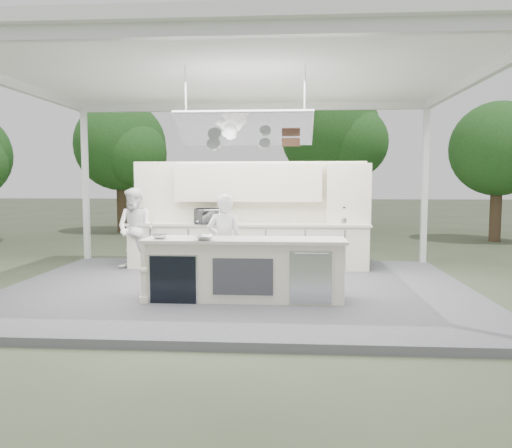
# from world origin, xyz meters

# --- Properties ---
(ground) EXTENTS (90.00, 90.00, 0.00)m
(ground) POSITION_xyz_m (0.00, 0.00, 0.00)
(ground) COLOR #475239
(ground) RESTS_ON ground
(stage_deck) EXTENTS (8.00, 6.00, 0.12)m
(stage_deck) POSITION_xyz_m (0.00, 0.00, 0.06)
(stage_deck) COLOR #57575C
(stage_deck) RESTS_ON ground
(tent) EXTENTS (8.20, 6.20, 3.86)m
(tent) POSITION_xyz_m (0.00, -0.01, 3.71)
(tent) COLOR white
(tent) RESTS_ON ground
(demo_island) EXTENTS (3.10, 0.79, 0.95)m
(demo_island) POSITION_xyz_m (0.18, -0.91, 0.60)
(demo_island) COLOR white
(demo_island) RESTS_ON stage_deck
(back_counter) EXTENTS (5.08, 0.72, 0.95)m
(back_counter) POSITION_xyz_m (0.00, 1.90, 0.60)
(back_counter) COLOR white
(back_counter) RESTS_ON stage_deck
(back_wall_unit) EXTENTS (5.05, 0.48, 2.25)m
(back_wall_unit) POSITION_xyz_m (0.44, 2.11, 1.57)
(back_wall_unit) COLOR white
(back_wall_unit) RESTS_ON stage_deck
(tree_cluster) EXTENTS (19.55, 9.40, 5.85)m
(tree_cluster) POSITION_xyz_m (-0.16, 9.77, 3.29)
(tree_cluster) COLOR #442F22
(tree_cluster) RESTS_ON ground
(head_chef) EXTENTS (0.62, 0.43, 1.62)m
(head_chef) POSITION_xyz_m (-0.19, -0.33, 0.93)
(head_chef) COLOR white
(head_chef) RESTS_ON stage_deck
(sous_chef) EXTENTS (0.94, 0.81, 1.69)m
(sous_chef) POSITION_xyz_m (-2.30, 1.55, 0.97)
(sous_chef) COLOR white
(sous_chef) RESTS_ON stage_deck
(toaster_oven) EXTENTS (0.58, 0.40, 0.31)m
(toaster_oven) POSITION_xyz_m (-0.79, 1.70, 1.23)
(toaster_oven) COLOR #AEAFB5
(toaster_oven) RESTS_ON back_counter
(bowl_large) EXTENTS (0.32, 0.32, 0.07)m
(bowl_large) POSITION_xyz_m (-0.39, -1.15, 1.11)
(bowl_large) COLOR silver
(bowl_large) RESTS_ON demo_island
(bowl_small) EXTENTS (0.24, 0.24, 0.07)m
(bowl_small) POSITION_xyz_m (-1.10, -1.03, 1.11)
(bowl_small) COLOR #B3B6BB
(bowl_small) RESTS_ON demo_island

